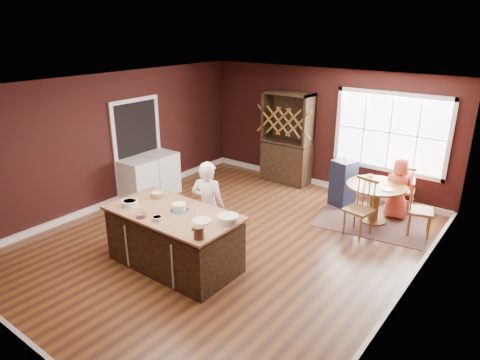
% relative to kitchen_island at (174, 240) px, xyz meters
% --- Properties ---
extents(room_shell, '(7.00, 7.00, 7.00)m').
position_rel_kitchen_island_xyz_m(room_shell, '(0.17, 1.09, 0.91)').
color(room_shell, brown).
rests_on(room_shell, ground).
extents(window, '(2.36, 0.10, 1.66)m').
position_rel_kitchen_island_xyz_m(window, '(1.67, 4.56, 1.06)').
color(window, white).
rests_on(window, room_shell).
extents(doorway, '(0.08, 1.26, 2.13)m').
position_rel_kitchen_island_xyz_m(doorway, '(-2.80, 1.69, 0.59)').
color(doorway, white).
rests_on(doorway, room_shell).
extents(kitchen_island, '(2.10, 1.10, 0.92)m').
position_rel_kitchen_island_xyz_m(kitchen_island, '(0.00, 0.00, 0.00)').
color(kitchen_island, black).
rests_on(kitchen_island, ground).
extents(dining_table, '(1.11, 1.11, 0.75)m').
position_rel_kitchen_island_xyz_m(dining_table, '(1.89, 3.45, 0.10)').
color(dining_table, brown).
rests_on(dining_table, ground).
extents(baker, '(0.66, 0.53, 1.56)m').
position_rel_kitchen_island_xyz_m(baker, '(0.08, 0.71, 0.34)').
color(baker, white).
rests_on(baker, ground).
extents(layer_cake, '(0.29, 0.29, 0.12)m').
position_rel_kitchen_island_xyz_m(layer_cake, '(0.06, 0.08, 0.54)').
color(layer_cake, silver).
rests_on(layer_cake, kitchen_island).
extents(bowl_blue, '(0.24, 0.24, 0.09)m').
position_rel_kitchen_island_xyz_m(bowl_blue, '(-0.68, -0.25, 0.53)').
color(bowl_blue, silver).
rests_on(bowl_blue, kitchen_island).
extents(bowl_yellow, '(0.23, 0.23, 0.09)m').
position_rel_kitchen_island_xyz_m(bowl_yellow, '(-0.61, 0.26, 0.53)').
color(bowl_yellow, olive).
rests_on(bowl_yellow, kitchen_island).
extents(bowl_pink, '(0.17, 0.17, 0.06)m').
position_rel_kitchen_island_xyz_m(bowl_pink, '(-0.23, -0.42, 0.51)').
color(bowl_pink, silver).
rests_on(bowl_pink, kitchen_island).
extents(bowl_olive, '(0.16, 0.16, 0.06)m').
position_rel_kitchen_island_xyz_m(bowl_olive, '(0.04, -0.34, 0.51)').
color(bowl_olive, '#F2E1C3').
rests_on(bowl_olive, kitchen_island).
extents(drinking_glass, '(0.08, 0.08, 0.16)m').
position_rel_kitchen_island_xyz_m(drinking_glass, '(0.41, -0.00, 0.56)').
color(drinking_glass, white).
rests_on(drinking_glass, kitchen_island).
extents(dinner_plate, '(0.29, 0.29, 0.02)m').
position_rel_kitchen_island_xyz_m(dinner_plate, '(0.57, 0.02, 0.49)').
color(dinner_plate, '#F7E6CD').
rests_on(dinner_plate, kitchen_island).
extents(white_tub, '(0.31, 0.31, 0.11)m').
position_rel_kitchen_island_xyz_m(white_tub, '(0.90, 0.23, 0.53)').
color(white_tub, white).
rests_on(white_tub, kitchen_island).
extents(stoneware_crock, '(0.14, 0.14, 0.17)m').
position_rel_kitchen_island_xyz_m(stoneware_crock, '(0.90, -0.39, 0.57)').
color(stoneware_crock, '#453822').
rests_on(stoneware_crock, kitchen_island).
extents(toy_figurine, '(0.05, 0.05, 0.08)m').
position_rel_kitchen_island_xyz_m(toy_figurine, '(0.67, -0.26, 0.52)').
color(toy_figurine, yellow).
rests_on(toy_figurine, kitchen_island).
extents(rug, '(2.22, 1.84, 0.01)m').
position_rel_kitchen_island_xyz_m(rug, '(1.89, 3.45, -0.43)').
color(rug, brown).
rests_on(rug, ground).
extents(chair_east, '(0.51, 0.52, 1.02)m').
position_rel_kitchen_island_xyz_m(chair_east, '(2.75, 3.40, 0.07)').
color(chair_east, brown).
rests_on(chair_east, ground).
extents(chair_south, '(0.51, 0.49, 1.06)m').
position_rel_kitchen_island_xyz_m(chair_south, '(1.87, 2.72, 0.09)').
color(chair_south, brown).
rests_on(chair_south, ground).
extents(chair_north, '(0.49, 0.48, 1.01)m').
position_rel_kitchen_island_xyz_m(chair_north, '(2.17, 4.25, 0.06)').
color(chair_north, '#95552C').
rests_on(chair_north, ground).
extents(seated_woman, '(0.63, 0.45, 1.22)m').
position_rel_kitchen_island_xyz_m(seated_woman, '(2.17, 3.88, 0.17)').
color(seated_woman, '#E9553F').
rests_on(seated_woman, ground).
extents(high_chair, '(0.51, 0.51, 1.02)m').
position_rel_kitchen_island_xyz_m(high_chair, '(1.07, 3.81, 0.07)').
color(high_chair, '#191F43').
rests_on(high_chair, ground).
extents(toddler, '(0.18, 0.14, 0.26)m').
position_rel_kitchen_island_xyz_m(toddler, '(1.14, 3.80, 0.37)').
color(toddler, '#8CA5BF').
rests_on(toddler, high_chair).
extents(table_plate, '(0.22, 0.22, 0.02)m').
position_rel_kitchen_island_xyz_m(table_plate, '(2.15, 3.31, 0.32)').
color(table_plate, beige).
rests_on(table_plate, dining_table).
extents(table_cup, '(0.14, 0.14, 0.10)m').
position_rel_kitchen_island_xyz_m(table_cup, '(1.68, 3.63, 0.36)').
color(table_cup, white).
rests_on(table_cup, dining_table).
extents(hutch, '(1.17, 0.49, 2.15)m').
position_rel_kitchen_island_xyz_m(hutch, '(-0.62, 4.31, 0.63)').
color(hutch, '#402311').
rests_on(hutch, ground).
extents(washer, '(0.63, 0.61, 0.91)m').
position_rel_kitchen_island_xyz_m(washer, '(-2.47, 1.37, 0.02)').
color(washer, white).
rests_on(washer, ground).
extents(dryer, '(0.63, 0.61, 0.92)m').
position_rel_kitchen_island_xyz_m(dryer, '(-2.47, 2.01, 0.02)').
color(dryer, white).
rests_on(dryer, ground).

